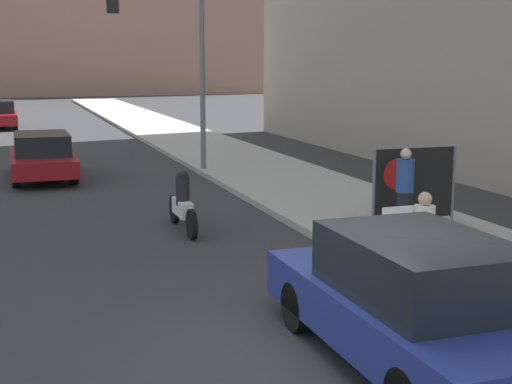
# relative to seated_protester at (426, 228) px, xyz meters

# --- Properties ---
(ground_plane) EXTENTS (160.00, 160.00, 0.00)m
(ground_plane) POSITION_rel_seated_protester_xyz_m (-2.47, -2.46, -0.82)
(ground_plane) COLOR #303033
(sidewalk_curb) EXTENTS (3.81, 90.00, 0.15)m
(sidewalk_curb) POSITION_rel_seated_protester_xyz_m (1.23, 12.54, -0.74)
(sidewalk_curb) COLOR #A8A399
(sidewalk_curb) RESTS_ON ground_plane
(seated_protester) EXTENTS (1.00, 0.77, 1.23)m
(seated_protester) POSITION_rel_seated_protester_xyz_m (0.00, 0.00, 0.00)
(seated_protester) COLOR #474C56
(seated_protester) RESTS_ON sidewalk_curb
(jogger_on_sidewalk) EXTENTS (0.34, 0.34, 1.64)m
(jogger_on_sidewalk) POSITION_rel_seated_protester_xyz_m (0.97, 2.27, 0.17)
(jogger_on_sidewalk) COLOR black
(jogger_on_sidewalk) RESTS_ON sidewalk_curb
(protest_banner) EXTENTS (1.91, 0.06, 1.55)m
(protest_banner) POSITION_rel_seated_protester_xyz_m (1.57, 2.93, 0.16)
(protest_banner) COLOR slate
(protest_banner) RESTS_ON sidewalk_curb
(traffic_light_pole) EXTENTS (2.75, 2.51, 5.86)m
(traffic_light_pole) POSITION_rel_seated_protester_xyz_m (-1.39, 12.26, 3.27)
(traffic_light_pole) COLOR slate
(traffic_light_pole) RESTS_ON sidewalk_curb
(parked_car_curbside) EXTENTS (1.82, 4.40, 1.53)m
(parked_car_curbside) POSITION_rel_seated_protester_xyz_m (-1.96, -2.85, -0.06)
(parked_car_curbside) COLOR navy
(parked_car_curbside) RESTS_ON ground_plane
(car_on_road_nearest) EXTENTS (1.78, 4.63, 1.36)m
(car_on_road_nearest) POSITION_rel_seated_protester_xyz_m (-5.25, 12.39, -0.13)
(car_on_road_nearest) COLOR maroon
(car_on_road_nearest) RESTS_ON ground_plane
(motorcycle_on_road) EXTENTS (0.28, 2.14, 1.26)m
(motorcycle_on_road) POSITION_rel_seated_protester_xyz_m (-2.88, 4.44, -0.28)
(motorcycle_on_road) COLOR white
(motorcycle_on_road) RESTS_ON ground_plane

